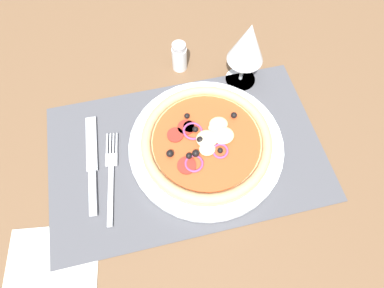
% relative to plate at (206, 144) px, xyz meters
% --- Properties ---
extents(ground_plane, '(1.90, 1.40, 0.02)m').
position_rel_plate_xyz_m(ground_plane, '(-0.04, -0.00, -0.02)').
color(ground_plane, brown).
extents(placemat, '(0.51, 0.32, 0.00)m').
position_rel_plate_xyz_m(placemat, '(-0.04, -0.00, -0.01)').
color(placemat, '#4C4C51').
rests_on(placemat, ground_plane).
extents(plate, '(0.29, 0.29, 0.01)m').
position_rel_plate_xyz_m(plate, '(0.00, 0.00, 0.00)').
color(plate, white).
rests_on(plate, placemat).
extents(pizza, '(0.24, 0.24, 0.03)m').
position_rel_plate_xyz_m(pizza, '(0.00, -0.00, 0.02)').
color(pizza, tan).
rests_on(pizza, plate).
extents(fork, '(0.04, 0.18, 0.00)m').
position_rel_plate_xyz_m(fork, '(-0.18, -0.01, -0.00)').
color(fork, silver).
rests_on(fork, placemat).
extents(knife, '(0.03, 0.20, 0.01)m').
position_rel_plate_xyz_m(knife, '(-0.21, 0.01, -0.00)').
color(knife, silver).
rests_on(knife, placemat).
extents(wine_glass, '(0.07, 0.07, 0.15)m').
position_rel_plate_xyz_m(wine_glass, '(0.11, 0.14, 0.09)').
color(wine_glass, silver).
rests_on(wine_glass, ground_plane).
extents(napkin, '(0.16, 0.15, 0.00)m').
position_rel_plate_xyz_m(napkin, '(-0.29, -0.15, -0.01)').
color(napkin, silver).
rests_on(napkin, ground_plane).
extents(pepper_shaker, '(0.03, 0.03, 0.07)m').
position_rel_plate_xyz_m(pepper_shaker, '(-0.01, 0.20, 0.02)').
color(pepper_shaker, silver).
rests_on(pepper_shaker, ground_plane).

